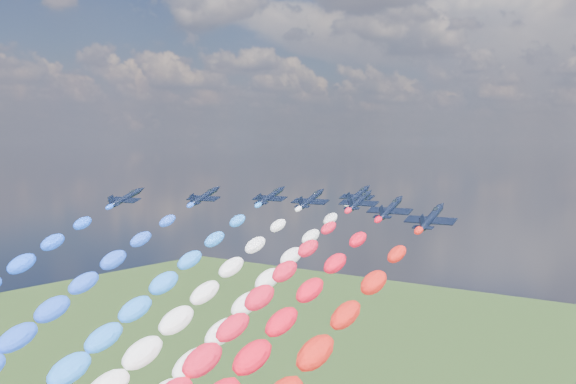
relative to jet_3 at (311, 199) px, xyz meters
The scene contains 10 objects.
jet_0 39.34m from the jet_3, 149.30° to the right, with size 8.10×10.86×2.39m, color black, non-canonical shape.
jet_1 24.34m from the jet_3, 163.08° to the right, with size 8.10×10.86×2.39m, color black, non-canonical shape.
jet_2 11.83m from the jet_3, behind, with size 8.10×10.86×2.39m, color black, non-canonical shape.
trail_2 55.66m from the jet_3, 103.70° to the right, with size 5.82×96.44×53.61m, color #2375F0, non-canonical shape.
jet_3 is the anchor object (origin of this frame).
jet_4 16.12m from the jet_3, 84.21° to the left, with size 8.10×10.86×2.39m, color black, non-canonical shape.
trail_4 42.19m from the jet_3, 87.23° to the right, with size 5.82×96.44×53.61m, color white, non-canonical shape.
jet_5 10.44m from the jet_3, 14.46° to the left, with size 8.10×10.86×2.39m, color black, non-canonical shape.
jet_6 24.26m from the jet_3, 19.59° to the right, with size 8.10×10.86×2.39m, color black, non-canonical shape.
jet_7 39.81m from the jet_3, 27.08° to the right, with size 8.10×10.86×2.39m, color black, non-canonical shape.
Camera 1 is at (83.70, -109.47, 111.56)m, focal length 44.89 mm.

